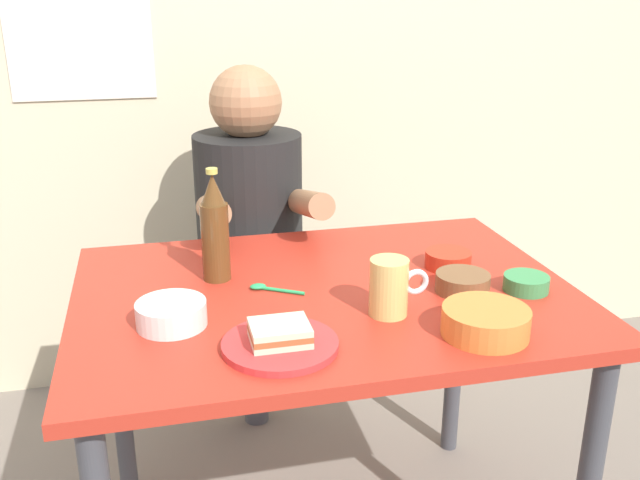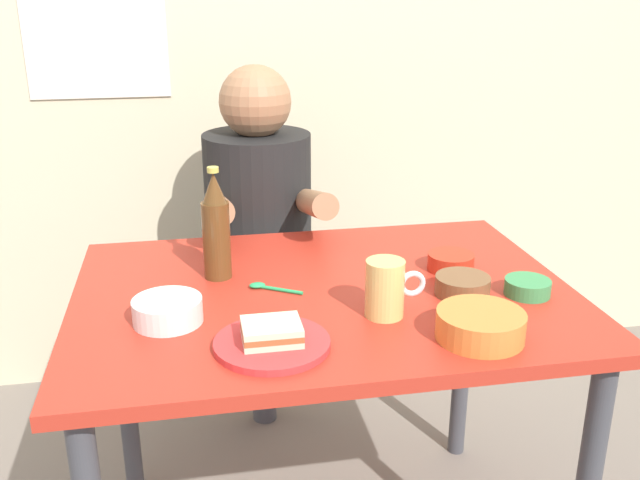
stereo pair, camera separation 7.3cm
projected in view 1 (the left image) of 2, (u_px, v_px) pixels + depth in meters
name	position (u px, v px, depth m)	size (l,w,h in m)	color
wall_back	(249.00, 11.00, 2.34)	(4.40, 0.09, 2.60)	beige
dining_table	(325.00, 327.00, 1.60)	(1.10, 0.80, 0.74)	#B72D1E
stool	(254.00, 326.00, 2.26)	(0.34, 0.34, 0.45)	#4C4C51
person_seated	(250.00, 203.00, 2.11)	(0.33, 0.56, 0.72)	black
plate_orange	(280.00, 345.00, 1.31)	(0.22, 0.22, 0.01)	red
sandwich	(280.00, 333.00, 1.31)	(0.11, 0.09, 0.04)	beige
beer_mug	(390.00, 287.00, 1.43)	(0.13, 0.08, 0.12)	#D1BC66
beer_bottle	(215.00, 230.00, 1.59)	(0.06, 0.06, 0.26)	#593819
sauce_bowl_chili	(448.00, 259.00, 1.69)	(0.11, 0.11, 0.04)	red
condiment_bowl_brown	(463.00, 282.00, 1.55)	(0.12, 0.12, 0.04)	brown
soup_bowl_orange	(486.00, 320.00, 1.36)	(0.17, 0.17, 0.05)	orange
dip_bowl_green	(526.00, 282.00, 1.56)	(0.10, 0.10, 0.03)	#388C4C
rice_bowl_white	(171.00, 313.00, 1.40)	(0.14, 0.14, 0.05)	silver
spoon	(267.00, 288.00, 1.57)	(0.11, 0.07, 0.01)	#26A559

